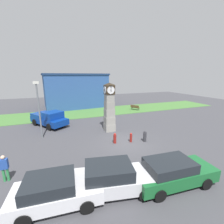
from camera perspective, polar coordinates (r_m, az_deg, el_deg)
ground_plane at (r=13.89m, az=5.80°, el=-11.70°), size 69.31×69.31×0.00m
clock_tower at (r=16.05m, az=-1.02°, el=1.30°), size 1.22×1.26×5.23m
bollard_near_tower at (r=14.27m, az=12.40°, el=-8.96°), size 0.30×0.30×1.03m
bollard_mid_row at (r=13.99m, az=7.22°, el=-9.58°), size 0.22×0.22×0.87m
bollard_far_row at (r=13.65m, az=1.08°, el=-9.90°), size 0.26×0.26×0.94m
car_navy_sedan at (r=8.26m, az=-20.74°, el=-26.21°), size 4.19×2.19×1.47m
car_near_tower at (r=8.45m, az=0.44°, el=-23.78°), size 4.57×2.60×1.58m
car_by_building at (r=9.51m, az=22.07°, el=-20.37°), size 4.71×2.16×1.50m
pickup_truck at (r=19.59m, az=-22.84°, el=-2.23°), size 4.47×5.22×1.85m
bench at (r=26.75m, az=8.77°, el=1.85°), size 1.33×1.63×0.90m
pedestrian_near_bench at (r=10.88m, az=-35.78°, el=-16.56°), size 0.41×0.27×1.62m
street_lamp_near_road at (r=15.50m, az=-26.15°, el=2.12°), size 0.50×0.24×5.45m
warehouse_blue_far at (r=30.23m, az=-13.77°, el=8.04°), size 12.10×8.35×6.31m
grass_verge_far at (r=26.07m, az=-0.96°, el=0.57°), size 41.58×6.46×0.04m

